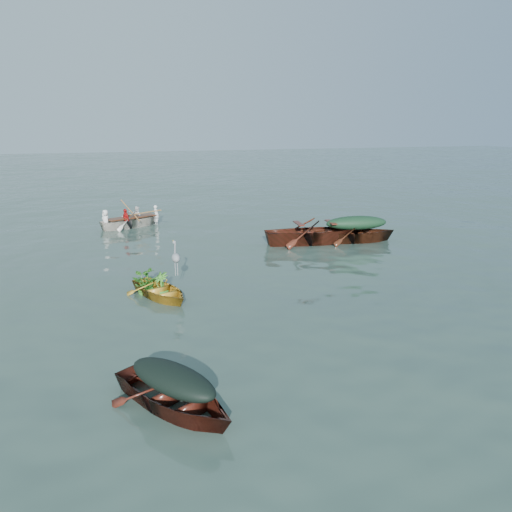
{
  "coord_description": "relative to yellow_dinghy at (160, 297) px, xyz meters",
  "views": [
    {
      "loc": [
        -4.7,
        -10.87,
        4.33
      ],
      "look_at": [
        -0.14,
        2.72,
        0.5
      ],
      "focal_mm": 35.0,
      "sensor_mm": 36.0,
      "label": 1
    }
  ],
  "objects": [
    {
      "name": "thwart_benches",
      "position": [
        6.27,
        4.14,
        0.64
      ],
      "size": [
        2.66,
        1.27,
        0.04
      ],
      "primitive_type": null,
      "rotation": [
        0.0,
        0.0,
        1.45
      ],
      "color": "#4C1A11",
      "rests_on": "open_wooden_boat"
    },
    {
      "name": "open_wooden_boat",
      "position": [
        6.27,
        4.14,
        0.0
      ],
      "size": [
        5.28,
        2.22,
        1.24
      ],
      "primitive_type": "imported",
      "rotation": [
        0.0,
        0.0,
        1.45
      ],
      "color": "#531F14",
      "rests_on": "ground"
    },
    {
      "name": "oars",
      "position": [
        0.12,
        9.38,
        0.47
      ],
      "size": [
        1.53,
        2.63,
        0.06
      ],
      "primitive_type": null,
      "rotation": [
        0.0,
        0.0,
        1.96
      ],
      "color": "#A16E3D",
      "rests_on": "rowed_boat"
    },
    {
      "name": "dark_covered_boat",
      "position": [
        -0.53,
        -5.28,
        0.0
      ],
      "size": [
        2.7,
        3.36,
        0.77
      ],
      "primitive_type": "imported",
      "rotation": [
        0.0,
        0.0,
        0.55
      ],
      "color": "#491B11",
      "rests_on": "ground"
    },
    {
      "name": "rowers",
      "position": [
        0.12,
        9.38,
        0.82
      ],
      "size": [
        2.87,
        1.96,
        0.76
      ],
      "primitive_type": "imported",
      "rotation": [
        0.0,
        0.0,
        1.96
      ],
      "color": "white",
      "rests_on": "rowed_boat"
    },
    {
      "name": "ground",
      "position": [
        3.19,
        -1.39,
        0.0
      ],
      "size": [
        140.0,
        140.0,
        0.0
      ],
      "primitive_type": "plane",
      "color": "#384F45",
      "rests_on": "ground"
    },
    {
      "name": "dinghy_weeds",
      "position": [
        -0.19,
        0.52,
        0.65
      ],
      "size": [
        0.99,
        1.1,
        0.6
      ],
      "primitive_type": "imported",
      "rotation": [
        0.0,
        0.0,
        0.4
      ],
      "color": "#22691B",
      "rests_on": "yellow_dinghy"
    },
    {
      "name": "rowed_boat",
      "position": [
        0.12,
        9.38,
        0.0
      ],
      "size": [
        3.97,
        2.5,
        0.88
      ],
      "primitive_type": "imported",
      "rotation": [
        0.0,
        0.0,
        1.96
      ],
      "color": "white",
      "rests_on": "ground"
    },
    {
      "name": "green_tarp_boat",
      "position": [
        7.86,
        3.9,
        0.0
      ],
      "size": [
        4.42,
        1.97,
        0.99
      ],
      "primitive_type": "imported",
      "rotation": [
        0.0,
        0.0,
        1.42
      ],
      "color": "#491C11",
      "rests_on": "ground"
    },
    {
      "name": "heron",
      "position": [
        0.49,
        0.26,
        0.81
      ],
      "size": [
        0.41,
        0.48,
        0.92
      ],
      "primitive_type": null,
      "rotation": [
        0.0,
        0.0,
        0.4
      ],
      "color": "#97999F",
      "rests_on": "yellow_dinghy"
    },
    {
      "name": "green_tarp_cover",
      "position": [
        7.86,
        3.9,
        0.75
      ],
      "size": [
        2.43,
        1.08,
        0.52
      ],
      "primitive_type": "ellipsoid",
      "rotation": [
        0.0,
        0.0,
        1.42
      ],
      "color": "black",
      "rests_on": "green_tarp_boat"
    },
    {
      "name": "yellow_dinghy",
      "position": [
        0.0,
        0.0,
        0.0
      ],
      "size": [
        2.12,
        2.94,
        0.7
      ],
      "primitive_type": "imported",
      "rotation": [
        0.0,
        0.0,
        0.4
      ],
      "color": "gold",
      "rests_on": "ground"
    },
    {
      "name": "dark_tarp_cover",
      "position": [
        -0.53,
        -5.28,
        0.59
      ],
      "size": [
        1.49,
        1.85,
        0.4
      ],
      "primitive_type": "ellipsoid",
      "rotation": [
        0.0,
        0.0,
        0.55
      ],
      "color": "black",
      "rests_on": "dark_covered_boat"
    }
  ]
}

